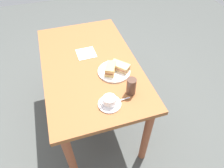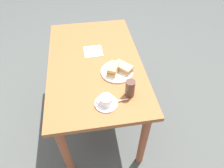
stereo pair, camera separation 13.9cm
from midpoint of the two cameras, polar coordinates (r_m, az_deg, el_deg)
name	(u,v)px [view 2 (the right image)]	position (r m, az deg, el deg)	size (l,w,h in m)	color
ground_plane	(99,114)	(2.16, -1.85, -8.71)	(6.00, 6.00, 0.00)	#4A4D4A
dining_table	(96,71)	(1.69, -2.34, 3.51)	(1.22, 0.73, 0.73)	#94562D
sandwich_plate	(117,72)	(1.52, 4.06, 3.38)	(0.24, 0.24, 0.01)	white
sandwich_front	(113,69)	(1.48, 3.04, 4.16)	(0.13, 0.11, 0.06)	tan
sandwich_back	(123,68)	(1.50, 5.84, 4.51)	(0.15, 0.15, 0.05)	tan
coffee_saucer	(106,103)	(1.31, 1.39, -5.69)	(0.15, 0.15, 0.01)	white
coffee_cup	(106,100)	(1.28, 1.35, -4.73)	(0.08, 0.11, 0.06)	white
spoon	(118,101)	(1.32, 4.67, -4.91)	(0.02, 0.10, 0.01)	silver
napkin	(94,51)	(1.72, -2.91, 9.11)	(0.15, 0.15, 0.00)	white
drinking_glass	(130,88)	(1.33, 8.11, -1.39)	(0.06, 0.06, 0.12)	#4E352A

